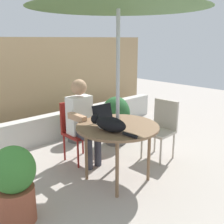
{
  "coord_description": "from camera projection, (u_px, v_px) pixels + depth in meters",
  "views": [
    {
      "loc": [
        -2.17,
        -2.2,
        1.76
      ],
      "look_at": [
        0.0,
        0.1,
        0.88
      ],
      "focal_mm": 42.8,
      "sensor_mm": 36.0,
      "label": 1
    }
  ],
  "objects": [
    {
      "name": "ground_plane",
      "position": [
        117.0,
        179.0,
        3.45
      ],
      "size": [
        14.0,
        14.0,
        0.0
      ],
      "primitive_type": "plane",
      "color": "#ADA399"
    },
    {
      "name": "fence_back",
      "position": [
        27.0,
        88.0,
        4.87
      ],
      "size": [
        5.97,
        0.08,
        1.78
      ],
      "primitive_type": "cube",
      "color": "tan",
      "rests_on": "ground"
    },
    {
      "name": "planter_wall_low",
      "position": [
        45.0,
        129.0,
        4.66
      ],
      "size": [
        5.37,
        0.2,
        0.47
      ],
      "primitive_type": "cube",
      "color": "beige",
      "rests_on": "ground"
    },
    {
      "name": "patio_table",
      "position": [
        118.0,
        130.0,
        3.27
      ],
      "size": [
        1.01,
        1.01,
        0.73
      ],
      "color": "brown",
      "rests_on": "ground"
    },
    {
      "name": "chair_occupied",
      "position": [
        76.0,
        126.0,
        3.92
      ],
      "size": [
        0.4,
        0.4,
        0.88
      ],
      "color": "maroon",
      "rests_on": "ground"
    },
    {
      "name": "chair_empty",
      "position": [
        162.0,
        125.0,
        3.99
      ],
      "size": [
        0.42,
        0.42,
        0.88
      ],
      "color": "#B2A899",
      "rests_on": "ground"
    },
    {
      "name": "person_seated",
      "position": [
        83.0,
        117.0,
        3.76
      ],
      "size": [
        0.48,
        0.48,
        1.22
      ],
      "color": "white",
      "rests_on": "ground"
    },
    {
      "name": "laptop",
      "position": [
        105.0,
        117.0,
        3.38
      ],
      "size": [
        0.31,
        0.26,
        0.21
      ],
      "color": "silver",
      "rests_on": "patio_table"
    },
    {
      "name": "cat",
      "position": [
        109.0,
        124.0,
        3.04
      ],
      "size": [
        0.25,
        0.65,
        0.17
      ],
      "color": "black",
      "rests_on": "patio_table"
    },
    {
      "name": "potted_plant_near_fence",
      "position": [
        116.0,
        118.0,
        4.54
      ],
      "size": [
        0.48,
        0.48,
        0.82
      ],
      "color": "#595654",
      "rests_on": "ground"
    },
    {
      "name": "potted_plant_by_chair",
      "position": [
        76.0,
        122.0,
        4.65
      ],
      "size": [
        0.34,
        0.34,
        0.64
      ],
      "color": "#595654",
      "rests_on": "ground"
    },
    {
      "name": "potted_plant_corner",
      "position": [
        15.0,
        183.0,
        2.55
      ],
      "size": [
        0.42,
        0.42,
        0.79
      ],
      "color": "#9E5138",
      "rests_on": "ground"
    }
  ]
}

